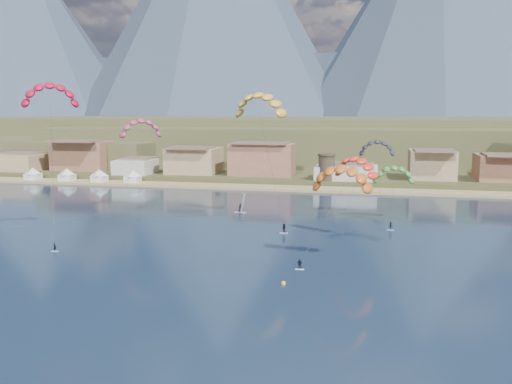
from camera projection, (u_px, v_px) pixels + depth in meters
ground at (199, 311)px, 66.32m from camera, size 2400.00×2400.00×0.00m
beach at (308, 189)px, 168.69m from camera, size 2200.00×12.00×0.90m
land at (358, 133)px, 607.34m from camera, size 2200.00×900.00×4.00m
foothills at (381, 140)px, 284.82m from camera, size 940.00×210.00×18.00m
mountain_ridge at (357, 28)px, 843.10m from camera, size 2060.00×480.00×400.00m
town at (200, 157)px, 191.51m from camera, size 400.00×24.00×12.00m
watchtower at (327, 167)px, 174.46m from camera, size 5.82×5.82×8.60m
beach_tents at (82, 172)px, 184.38m from camera, size 43.40×6.40×5.00m
kitesurfer_red at (50, 91)px, 100.99m from camera, size 11.72×14.57×30.60m
kitesurfer_yellow at (260, 101)px, 120.21m from camera, size 15.42×18.71×30.82m
kitesurfer_orange at (342, 174)px, 87.01m from camera, size 11.67×9.80×17.27m
kitesurfer_green at (394, 172)px, 120.92m from camera, size 9.59×14.20×15.22m
distant_kite_pink at (141, 125)px, 130.31m from camera, size 10.73×9.43×23.78m
distant_kite_dark at (377, 145)px, 123.72m from camera, size 8.38×5.73×19.10m
distant_kite_orange at (356, 163)px, 103.35m from camera, size 9.81×8.02×17.42m
windsurfer at (241, 206)px, 130.49m from camera, size 2.76×3.03×4.75m
buoy at (283, 283)px, 76.72m from camera, size 0.67×0.67×0.67m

